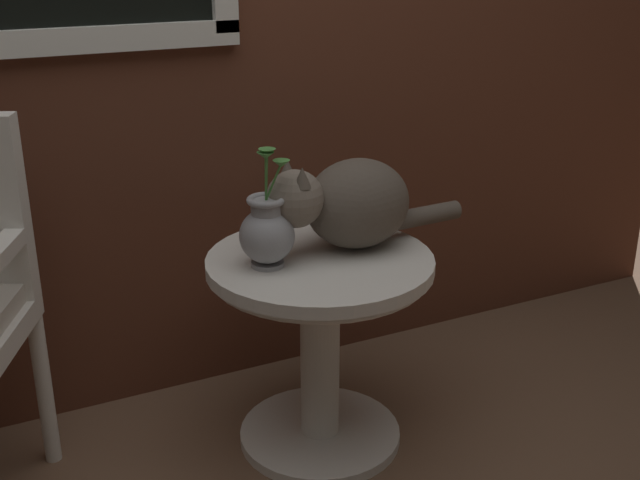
% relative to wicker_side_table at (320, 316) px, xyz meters
% --- Properties ---
extents(wicker_side_table, '(0.62, 0.62, 0.58)m').
position_rel_wicker_side_table_xyz_m(wicker_side_table, '(0.00, 0.00, 0.00)').
color(wicker_side_table, silver).
rests_on(wicker_side_table, ground_plane).
extents(cat, '(0.62, 0.26, 0.27)m').
position_rel_wicker_side_table_xyz_m(cat, '(0.11, 0.03, 0.31)').
color(cat, brown).
rests_on(cat, wicker_side_table).
extents(pewter_vase_with_ivy, '(0.15, 0.15, 0.32)m').
position_rel_wicker_side_table_xyz_m(pewter_vase_with_ivy, '(-0.15, 0.01, 0.28)').
color(pewter_vase_with_ivy, '#99999E').
rests_on(pewter_vase_with_ivy, wicker_side_table).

